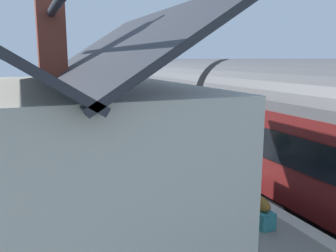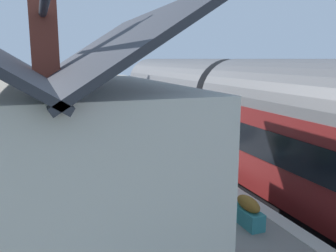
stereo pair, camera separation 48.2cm
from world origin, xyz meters
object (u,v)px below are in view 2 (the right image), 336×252
(bench_platform_end, at_px, (112,135))
(lamp_post_platform, at_px, (115,72))
(planter_under_sign, at_px, (155,174))
(planter_edge_near, at_px, (86,137))
(planter_bench_right, at_px, (108,110))
(planter_bench_left, at_px, (248,212))
(train, at_px, (309,139))
(planter_edge_far, at_px, (70,137))
(station_building, at_px, (53,154))
(planter_by_door, at_px, (147,157))

(bench_platform_end, bearing_deg, lamp_post_platform, -13.89)
(planter_under_sign, bearing_deg, bench_platform_end, 0.75)
(planter_edge_near, bearing_deg, planter_bench_right, -17.04)
(planter_bench_left, relative_size, planter_under_sign, 0.83)
(train, xyz_separation_m, planter_edge_far, (6.82, 5.65, -0.93))
(station_building, height_order, lamp_post_platform, station_building)
(station_building, distance_m, planter_edge_near, 6.86)
(planter_bench_left, distance_m, lamp_post_platform, 13.53)
(bench_platform_end, distance_m, planter_under_sign, 5.21)
(station_building, relative_size, planter_edge_far, 9.89)
(station_building, xyz_separation_m, planter_edge_near, (6.61, -1.45, -1.15))
(planter_edge_near, bearing_deg, train, -140.31)
(station_building, distance_m, lamp_post_platform, 12.87)
(planter_under_sign, distance_m, lamp_post_platform, 11.28)
(train, bearing_deg, planter_by_door, 57.50)
(station_building, distance_m, planter_bench_left, 4.08)
(station_building, xyz_separation_m, planter_under_sign, (1.26, -2.47, -1.09))
(planter_bench_left, bearing_deg, bench_platform_end, 9.85)
(bench_platform_end, height_order, planter_under_sign, planter_under_sign)
(bench_platform_end, height_order, planter_edge_near, bench_platform_end)
(planter_edge_near, bearing_deg, planter_bench_left, -163.59)
(lamp_post_platform, bearing_deg, bench_platform_end, 166.11)
(station_building, xyz_separation_m, bench_platform_end, (6.46, -2.40, -1.12))
(planter_edge_far, bearing_deg, bench_platform_end, -118.49)
(planter_bench_right, xyz_separation_m, lamp_post_platform, (-1.40, -0.23, 2.23))
(train, height_order, planter_edge_near, train)
(bench_platform_end, bearing_deg, planter_edge_far, 61.51)
(train, distance_m, planter_edge_near, 8.04)
(planter_bench_left, relative_size, lamp_post_platform, 0.21)
(train, bearing_deg, planter_edge_near, 39.69)
(bench_platform_end, xyz_separation_m, planter_under_sign, (-5.21, -0.07, 0.03))
(planter_by_door, bearing_deg, planter_bench_right, -4.59)
(planter_bench_right, height_order, planter_under_sign, planter_under_sign)
(lamp_post_platform, bearing_deg, planter_bench_right, 9.30)
(planter_edge_far, bearing_deg, station_building, 172.91)
(station_building, relative_size, bench_platform_end, 4.81)
(station_building, bearing_deg, planter_edge_near, -12.35)
(station_building, height_order, bench_platform_end, station_building)
(train, relative_size, planter_under_sign, 29.20)
(train, distance_m, planter_bench_right, 13.53)
(planter_bench_right, relative_size, planter_under_sign, 0.78)
(planter_bench_right, bearing_deg, bench_platform_end, 170.50)
(train, distance_m, bench_platform_end, 7.35)
(planter_edge_far, distance_m, lamp_post_platform, 6.21)
(station_building, bearing_deg, train, -86.02)
(planter_bench_right, height_order, lamp_post_platform, lamp_post_platform)
(train, relative_size, planter_bench_left, 35.31)
(station_building, distance_m, planter_by_door, 4.13)
(train, bearing_deg, planter_bench_right, 12.62)
(train, height_order, lamp_post_platform, lamp_post_platform)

